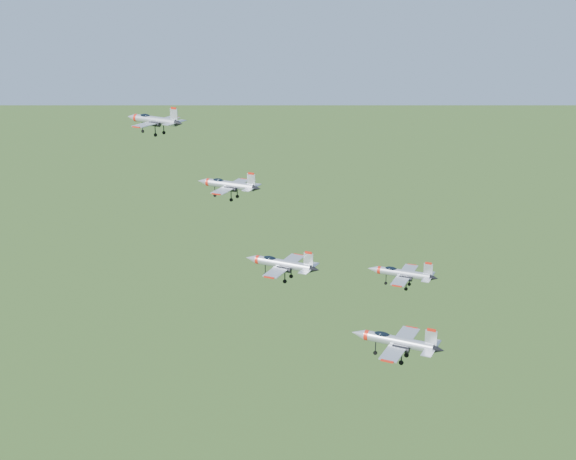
# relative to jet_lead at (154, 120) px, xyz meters

# --- Properties ---
(jet_lead) EXTENTS (13.10, 11.14, 3.56)m
(jet_lead) POSITION_rel_jet_lead_xyz_m (0.00, 0.00, 0.00)
(jet_lead) COLOR #B1B5BE
(jet_left_high) EXTENTS (11.93, 9.99, 3.20)m
(jet_left_high) POSITION_rel_jet_lead_xyz_m (19.10, -13.67, -7.26)
(jet_left_high) COLOR #B1B5BE
(jet_right_high) EXTENTS (11.48, 9.62, 3.08)m
(jet_right_high) POSITION_rel_jet_lead_xyz_m (34.04, -34.30, -12.01)
(jet_right_high) COLOR #B1B5BE
(jet_left_low) EXTENTS (12.08, 10.06, 3.23)m
(jet_left_low) POSITION_rel_jet_lead_xyz_m (48.23, -10.94, -21.09)
(jet_left_low) COLOR #B1B5BE
(jet_right_low) EXTENTS (13.76, 11.53, 3.69)m
(jet_right_low) POSITION_rel_jet_lead_xyz_m (50.34, -32.27, -22.87)
(jet_right_low) COLOR #B1B5BE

